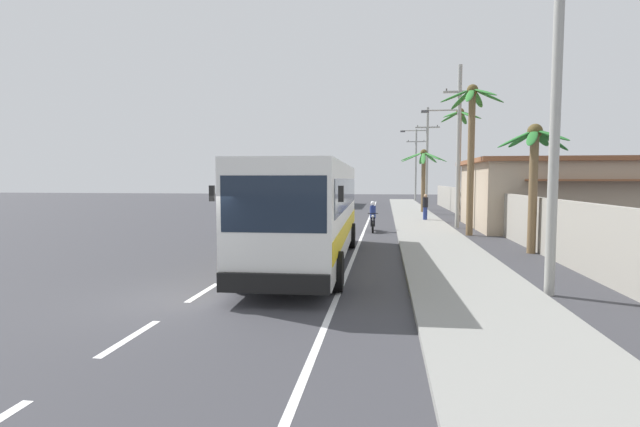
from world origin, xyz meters
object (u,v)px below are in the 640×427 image
object	(u,v)px
palm_fourth	(534,163)
roadside_building	(576,194)
utility_pole_nearest	(557,74)
palm_nearest	(472,135)
palm_third	(424,168)
palm_second	(460,140)
motorcycle_beside_bus	(373,219)
coach_bus_foreground	(310,207)
utility_pole_far	(426,156)
utility_pole_distant	(416,164)
utility_pole_mid	(457,143)
coach_bus_far_lane	(325,187)
pedestrian_near_kerb	(425,206)

from	to	relation	value
palm_fourth	roadside_building	distance (m)	11.10
utility_pole_nearest	palm_nearest	world-z (taller)	utility_pole_nearest
palm_third	palm_second	bearing A→B (deg)	-75.45
motorcycle_beside_bus	palm_second	bearing A→B (deg)	52.18
coach_bus_foreground	utility_pole_far	distance (m)	29.51
utility_pole_distant	palm_second	bearing A→B (deg)	-87.63
utility_pole_nearest	utility_pole_mid	bearing A→B (deg)	89.66
utility_pole_mid	utility_pole_far	world-z (taller)	utility_pole_far
motorcycle_beside_bus	coach_bus_far_lane	bearing A→B (deg)	103.21
utility_pole_nearest	utility_pole_far	xyz separation A→B (m)	(-0.32, 32.46, -0.34)
utility_pole_distant	roadside_building	bearing A→B (deg)	-77.59
palm_nearest	palm_second	distance (m)	8.40
utility_pole_far	palm_nearest	distance (m)	19.87
utility_pole_nearest	palm_fourth	xyz separation A→B (m)	(1.62, 6.93, -1.87)
motorcycle_beside_bus	utility_pole_nearest	world-z (taller)	utility_pole_nearest
utility_pole_distant	palm_nearest	bearing A→B (deg)	-89.25
motorcycle_beside_bus	pedestrian_near_kerb	bearing A→B (deg)	62.64
coach_bus_foreground	palm_third	distance (m)	24.89
palm_nearest	palm_second	xyz separation A→B (m)	(0.68, 8.36, 0.44)
palm_third	palm_nearest	bearing A→B (deg)	-85.77
coach_bus_foreground	pedestrian_near_kerb	xyz separation A→B (m)	(5.27, 16.40, -0.86)
palm_third	utility_pole_distant	bearing A→B (deg)	88.17
palm_third	utility_pole_nearest	bearing A→B (deg)	-88.19
motorcycle_beside_bus	utility_pole_far	bearing A→B (deg)	76.83
utility_pole_mid	palm_fourth	world-z (taller)	utility_pole_mid
coach_bus_foreground	roadside_building	distance (m)	18.58
palm_nearest	roadside_building	size ratio (longest dim) A/B	0.63
utility_pole_far	roadside_building	distance (m)	17.66
motorcycle_beside_bus	roadside_building	xyz separation A→B (m)	(11.55, 2.91, 1.35)
coach_bus_far_lane	pedestrian_near_kerb	distance (m)	21.10
pedestrian_near_kerb	utility_pole_far	xyz separation A→B (m)	(1.02, 12.25, 4.00)
coach_bus_far_lane	roadside_building	bearing A→B (deg)	-52.09
coach_bus_foreground	palm_fourth	world-z (taller)	palm_fourth
utility_pole_distant	palm_second	world-z (taller)	utility_pole_distant
motorcycle_beside_bus	palm_fourth	world-z (taller)	palm_fourth
palm_nearest	palm_third	distance (m)	15.44
motorcycle_beside_bus	utility_pole_distant	xyz separation A→B (m)	(4.49, 35.00, 4.10)
utility_pole_mid	motorcycle_beside_bus	bearing A→B (deg)	-152.22
palm_second	palm_third	size ratio (longest dim) A/B	1.43
palm_third	palm_fourth	size ratio (longest dim) A/B	1.08
utility_pole_far	utility_pole_mid	bearing A→B (deg)	-88.53
utility_pole_far	utility_pole_distant	world-z (taller)	utility_pole_far
pedestrian_near_kerb	palm_fourth	bearing A→B (deg)	43.18
coach_bus_far_lane	palm_nearest	distance (m)	28.84
coach_bus_foreground	palm_nearest	bearing A→B (deg)	52.02
utility_pole_distant	roadside_building	world-z (taller)	utility_pole_distant
palm_second	coach_bus_far_lane	bearing A→B (deg)	122.60
coach_bus_far_lane	motorcycle_beside_bus	xyz separation A→B (m)	(5.97, -25.41, -1.34)
coach_bus_foreground	utility_pole_nearest	size ratio (longest dim) A/B	1.15
utility_pole_distant	palm_third	size ratio (longest dim) A/B	1.70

